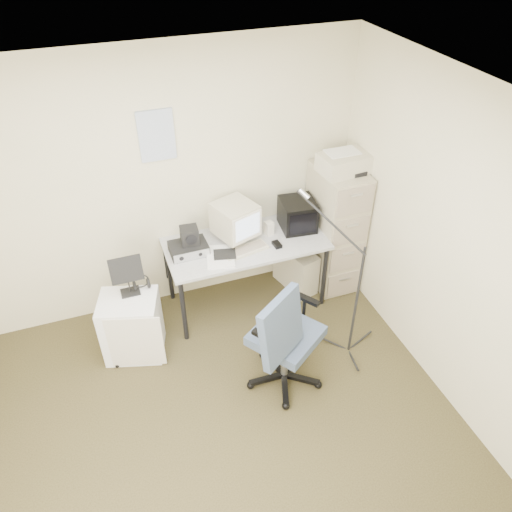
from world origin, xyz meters
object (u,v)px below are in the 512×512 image
object	(u,v)px
filing_cabinet	(334,228)
desk	(246,273)
office_chair	(286,334)
side_cart	(132,326)

from	to	relation	value
filing_cabinet	desk	distance (m)	0.99
desk	office_chair	bearing A→B (deg)	-91.53
filing_cabinet	desk	world-z (taller)	filing_cabinet
office_chair	desk	bearing A→B (deg)	54.17
office_chair	filing_cabinet	bearing A→B (deg)	13.71
office_chair	side_cart	world-z (taller)	office_chair
filing_cabinet	side_cart	distance (m)	2.17
filing_cabinet	side_cart	size ratio (longest dim) A/B	2.14
side_cart	filing_cabinet	bearing A→B (deg)	25.14
desk	office_chair	distance (m)	1.07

